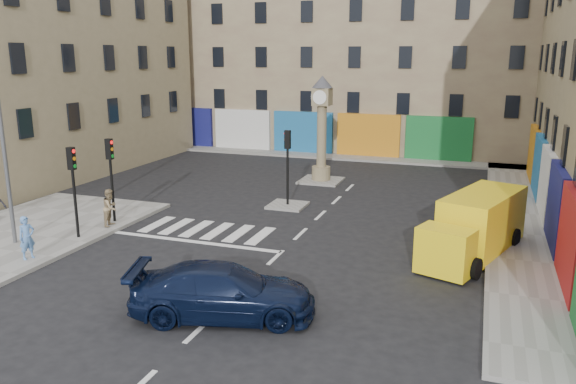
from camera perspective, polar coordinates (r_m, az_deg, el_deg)
The scene contains 16 objects.
ground at distance 20.25m, azimuth -2.27°, elevation -7.61°, with size 120.00×120.00×0.00m, color black.
sidewalk_right at distance 28.51m, azimuth 22.14°, elevation -2.11°, with size 2.60×30.00×0.15m, color gray.
sidewalk_far at distance 41.84m, azimuth 3.86°, elevation 3.70°, with size 32.00×2.40×0.15m, color gray.
island_near at distance 28.02m, azimuth -0.04°, elevation -1.36°, with size 1.80×1.80×0.12m, color gray.
island_far at distance 33.57m, azimuth 3.37°, elevation 1.17°, with size 2.40×2.40×0.12m, color gray.
building_far at distance 46.83m, azimuth 6.02°, elevation 15.09°, with size 32.00×10.00×17.00m, color #958763.
building_left at distance 39.33m, azimuth -22.59°, elevation 12.94°, with size 8.00×20.00×15.00m, color #897A59.
traffic_light_left_near at distance 23.88m, azimuth -21.00°, elevation 1.36°, with size 0.28×0.22×3.70m.
traffic_light_left_far at distance 25.71m, azimuth -17.58°, elevation 2.47°, with size 0.28×0.22×3.70m.
traffic_light_island at distance 27.47m, azimuth -0.05°, elevation 3.74°, with size 0.28×0.22×3.70m.
lamp_post at distance 23.85m, azimuth -27.13°, elevation 6.05°, with size 0.50×0.25×8.30m.
clock_pillar at distance 32.98m, azimuth 3.45°, elevation 7.09°, with size 1.20×1.20×6.10m.
navy_sedan at distance 16.46m, azimuth -6.63°, elevation -10.00°, with size 2.16×5.30×1.54m, color black.
yellow_van at distance 22.26m, azimuth 18.55°, elevation -3.27°, with size 3.80×6.51×2.27m.
pedestrian_blue at distance 22.43m, azimuth -25.00°, elevation -4.22°, with size 0.58×0.38×1.60m, color #5685C5.
pedestrian_tan at distance 25.42m, azimuth -17.60°, elevation -1.50°, with size 0.79×0.62×1.63m, color #947E5B.
Camera 1 is at (7.01, -17.50, 7.39)m, focal length 35.00 mm.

